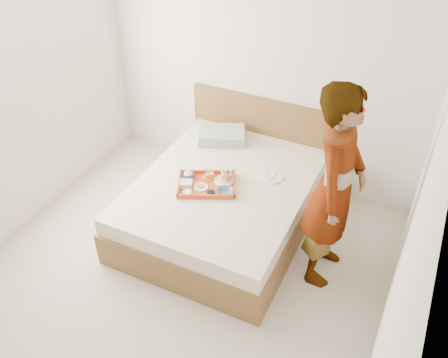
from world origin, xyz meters
The scene contains 17 objects.
ground centered at (0.00, 0.00, 0.00)m, with size 3.50×4.00×0.01m, color beige.
wall_back centered at (0.00, 2.00, 1.30)m, with size 3.50×0.01×2.60m, color silver.
wall_right centered at (1.75, 0.00, 1.30)m, with size 0.01×4.00×2.60m, color silver.
bed centered at (0.07, 1.00, 0.27)m, with size 1.65×2.00×0.53m, color brown.
headboard centered at (0.07, 1.97, 0.47)m, with size 1.65×0.06×0.95m, color brown.
pillow centered at (-0.27, 1.65, 0.59)m, with size 0.48×0.33×0.12m, color #9CAF9F.
tray centered at (-0.04, 0.87, 0.55)m, with size 0.54×0.39×0.05m, color #D34619.
prawn_plate centered at (0.08, 0.99, 0.55)m, with size 0.19×0.19×0.01m, color white.
navy_bowl_big centered at (0.16, 0.83, 0.56)m, with size 0.15×0.15×0.04m, color navy.
sauce_dish centered at (0.06, 0.76, 0.56)m, with size 0.08×0.08×0.03m, color black.
meat_plate centered at (-0.07, 0.81, 0.55)m, with size 0.13×0.13×0.01m, color white.
bread_plate centered at (-0.08, 0.99, 0.55)m, with size 0.13×0.13×0.01m, color orange.
salad_bowl centered at (-0.26, 0.90, 0.56)m, with size 0.12×0.12×0.04m, color navy.
plastic_tub centered at (-0.21, 0.78, 0.57)m, with size 0.11×0.09×0.05m, color silver.
cheese_round centered at (-0.14, 0.68, 0.56)m, with size 0.08×0.08×0.03m, color white.
dinner_plate centered at (0.45, 1.27, 0.54)m, with size 0.24×0.24×0.01m, color white.
person centered at (1.14, 0.85, 0.93)m, with size 0.68×0.44×1.86m, color white.
Camera 1 is at (1.65, -2.25, 3.34)m, focal length 38.57 mm.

